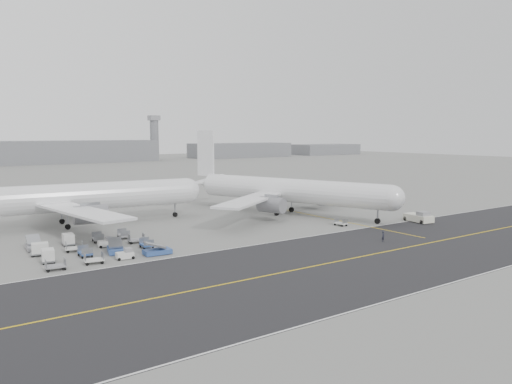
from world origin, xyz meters
TOP-DOWN VIEW (x-y plane):
  - ground at (0.00, 0.00)m, footprint 700.00×700.00m
  - taxiway at (5.02, -17.98)m, footprint 220.00×59.00m
  - horizon_buildings at (30.00, 260.00)m, footprint 520.00×28.00m
  - control_tower at (100.00, 265.00)m, footprint 7.00×7.00m
  - airliner_a at (-19.67, 33.26)m, footprint 58.00×57.16m
  - airliner_b at (26.16, 20.43)m, footprint 52.65×53.59m
  - pushback_tug at (42.75, -4.01)m, footprint 3.89×8.36m
  - jet_bridge at (36.16, 26.23)m, footprint 17.10×3.40m
  - gse_cluster at (-21.59, 8.16)m, footprint 25.62×24.90m
  - stray_dolly at (26.10, 2.29)m, footprint 1.71×2.58m
  - ground_crew_a at (21.52, -12.71)m, footprint 0.78×0.65m

SIDE VIEW (x-z plane):
  - ground at x=0.00m, z-range 0.00..0.00m
  - horizon_buildings at x=30.00m, z-range -14.00..14.00m
  - gse_cluster at x=-21.59m, z-range -1.04..1.04m
  - stray_dolly at x=26.10m, z-range -0.76..0.76m
  - taxiway at x=5.02m, z-range -0.01..0.03m
  - ground_crew_a at x=21.52m, z-range 0.00..1.82m
  - pushback_tug at x=42.75m, z-range -0.21..2.14m
  - jet_bridge at x=36.16m, z-range 1.28..7.75m
  - airliner_b at x=26.16m, z-range -4.10..15.24m
  - airliner_a at x=-19.67m, z-range -4.24..15.77m
  - control_tower at x=100.00m, z-range 0.63..31.88m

